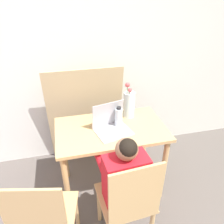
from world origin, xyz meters
TOP-DOWN VIEW (x-y plane):
  - wall_back at (0.00, 2.23)m, footprint 6.40×0.05m
  - dining_table at (0.16, 1.53)m, footprint 1.01×0.60m
  - chair_occupied at (0.16, 0.94)m, footprint 0.43×0.43m
  - chair_spare at (-0.45, 0.93)m, footprint 0.48×0.48m
  - person_seated at (0.15, 1.06)m, footprint 0.36×0.44m
  - laptop at (0.16, 1.51)m, footprint 0.35×0.31m
  - flower_vase at (0.38, 1.70)m, footprint 0.11×0.11m
  - water_bottle at (0.24, 1.54)m, footprint 0.07×0.07m
  - cardboard_panel at (-0.01, 2.08)m, footprint 0.84×0.18m

SIDE VIEW (x-z plane):
  - chair_occupied at x=0.16m, z-range 0.01..0.94m
  - chair_spare at x=-0.45m, z-range 0.01..0.94m
  - cardboard_panel at x=-0.01m, z-range 0.00..1.17m
  - person_seated at x=0.15m, z-range 0.12..1.14m
  - dining_table at x=0.16m, z-range 0.25..1.01m
  - laptop at x=0.16m, z-range 0.69..0.94m
  - water_bottle at x=0.24m, z-range 0.75..0.95m
  - flower_vase at x=0.38m, z-range 0.72..1.07m
  - wall_back at x=0.00m, z-range 0.00..2.50m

